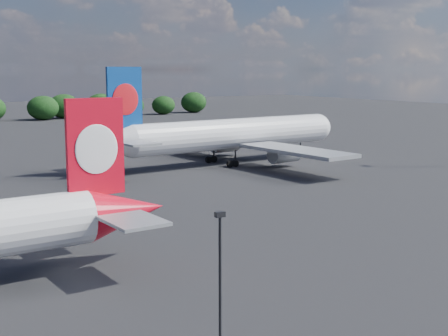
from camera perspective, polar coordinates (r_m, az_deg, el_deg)
china_southern_airliner at (r=113.21m, az=0.17°, el=3.01°), size 53.90×51.27×17.59m
apron_lamp_post at (r=34.44m, az=-0.36°, el=-10.84°), size 0.55×0.30×9.65m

